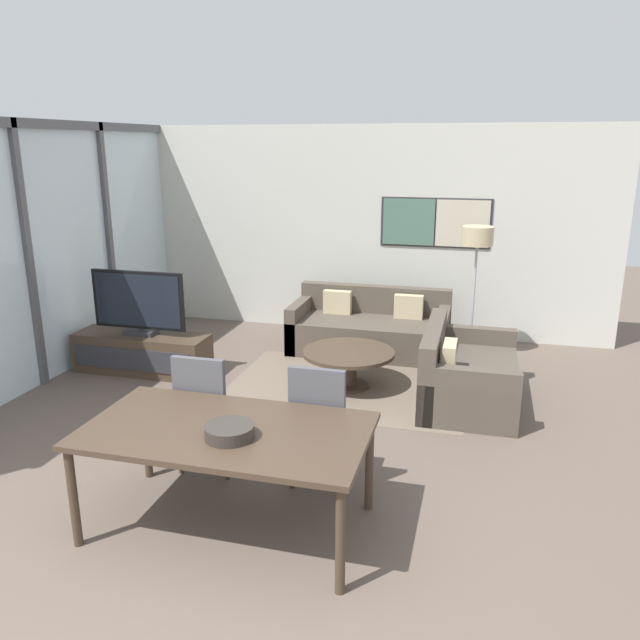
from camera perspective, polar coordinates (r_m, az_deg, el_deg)
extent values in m
plane|color=brown|center=(3.95, -16.33, -25.14)|extent=(24.00, 24.00, 0.00)
cube|color=silver|center=(8.61, 3.36, 8.13)|extent=(6.83, 0.06, 2.80)
cube|color=#2D2D33|center=(8.41, 10.51, 8.74)|extent=(1.44, 0.01, 0.65)
cube|color=#4C7060|center=(8.44, 8.11, 8.87)|extent=(0.68, 0.02, 0.61)
cube|color=beige|center=(8.38, 12.91, 8.59)|extent=(0.68, 0.02, 0.61)
cube|color=silver|center=(7.22, -25.29, 5.15)|extent=(0.02, 5.87, 2.80)
cube|color=#515156|center=(7.11, -26.42, 15.87)|extent=(0.07, 5.87, 0.10)
cube|color=#515156|center=(7.20, -25.11, 5.14)|extent=(0.07, 0.08, 2.80)
cube|color=#515156|center=(8.36, -18.74, 7.10)|extent=(0.07, 0.08, 2.80)
cube|color=#706051|center=(6.84, 2.59, -6.05)|extent=(2.54, 1.82, 0.01)
cube|color=#423326|center=(7.47, -15.91, -2.91)|extent=(1.56, 0.47, 0.45)
cube|color=#2D2D33|center=(7.28, -16.88, -3.50)|extent=(1.44, 0.01, 0.25)
cube|color=#2D2D33|center=(7.40, -16.06, -1.06)|extent=(0.36, 0.20, 0.05)
cube|color=#2D2D33|center=(7.38, -16.10, -0.58)|extent=(0.06, 0.03, 0.08)
cube|color=black|center=(7.30, -16.28, 1.77)|extent=(1.12, 0.04, 0.66)
cube|color=black|center=(7.28, -16.38, 1.72)|extent=(1.04, 0.01, 0.60)
cube|color=#51473D|center=(7.90, 4.51, -1.45)|extent=(1.96, 0.92, 0.42)
cube|color=#51473D|center=(8.21, 5.02, 0.50)|extent=(1.96, 0.16, 0.77)
cube|color=#51473D|center=(8.08, -1.83, -0.35)|extent=(0.14, 0.92, 0.60)
cube|color=#51473D|center=(7.77, 11.13, -1.30)|extent=(0.14, 0.92, 0.60)
cube|color=#C6B289|center=(8.08, 1.61, 1.65)|extent=(0.36, 0.12, 0.30)
cube|color=#C6B289|center=(7.93, 8.11, 1.21)|extent=(0.36, 0.12, 0.30)
cube|color=#51473D|center=(6.56, 13.51, -5.55)|extent=(0.92, 1.50, 0.42)
cube|color=#51473D|center=(6.51, 10.26, -3.85)|extent=(0.16, 1.50, 0.77)
cube|color=#51473D|center=(5.89, 13.35, -7.09)|extent=(0.92, 0.14, 0.60)
cube|color=#51473D|center=(7.17, 13.73, -2.94)|extent=(0.92, 0.14, 0.60)
cube|color=#C6B289|center=(6.12, 11.75, -3.39)|extent=(0.12, 0.36, 0.30)
cylinder|color=#423326|center=(6.83, 2.59, -5.97)|extent=(0.45, 0.45, 0.03)
cylinder|color=#423326|center=(6.77, 2.61, -4.64)|extent=(0.18, 0.18, 0.37)
cylinder|color=#423326|center=(6.70, 2.63, -3.01)|extent=(0.99, 0.99, 0.04)
cube|color=#423326|center=(4.24, -8.56, -9.98)|extent=(1.89, 1.03, 0.04)
cylinder|color=#423326|center=(4.48, -21.63, -14.87)|extent=(0.06, 0.06, 0.70)
cylinder|color=#423326|center=(3.80, 1.87, -19.54)|extent=(0.06, 0.06, 0.70)
cylinder|color=#423326|center=(5.14, -15.60, -10.17)|extent=(0.06, 0.06, 0.70)
cylinder|color=#423326|center=(4.57, 4.54, -13.06)|extent=(0.06, 0.06, 0.70)
cube|color=#4C4C51|center=(5.17, -9.83, -8.76)|extent=(0.46, 0.46, 0.06)
cube|color=#4C4C51|center=(4.89, -11.00, -6.47)|extent=(0.42, 0.05, 0.55)
cylinder|color=#423326|center=(5.19, -12.69, -11.58)|extent=(0.04, 0.04, 0.39)
cylinder|color=#423326|center=(5.03, -8.55, -12.28)|extent=(0.04, 0.04, 0.39)
cylinder|color=#423326|center=(5.51, -10.77, -9.79)|extent=(0.04, 0.04, 0.39)
cylinder|color=#423326|center=(5.36, -6.85, -10.37)|extent=(0.04, 0.04, 0.39)
cube|color=#4C4C51|center=(4.90, 0.34, -9.99)|extent=(0.46, 0.46, 0.06)
cube|color=#4C4C51|center=(4.59, -0.30, -7.67)|extent=(0.42, 0.05, 0.55)
cylinder|color=#423326|center=(4.88, -2.60, -13.08)|extent=(0.04, 0.04, 0.39)
cylinder|color=#423326|center=(4.79, 2.11, -13.68)|extent=(0.04, 0.04, 0.39)
cylinder|color=#423326|center=(5.22, -1.27, -11.04)|extent=(0.04, 0.04, 0.39)
cylinder|color=#423326|center=(5.13, 3.12, -11.54)|extent=(0.04, 0.04, 0.39)
cylinder|color=#332D28|center=(4.08, -8.27, -10.05)|extent=(0.32, 0.32, 0.09)
torus|color=#332D28|center=(4.06, -8.29, -9.61)|extent=(0.32, 0.32, 0.02)
cylinder|color=#2D2D33|center=(7.86, 13.49, -3.45)|extent=(0.28, 0.28, 0.02)
cylinder|color=#B7B7BC|center=(7.67, 13.82, 1.53)|extent=(0.03, 0.03, 1.39)
cylinder|color=#C6B289|center=(7.51, 14.23, 7.47)|extent=(0.36, 0.36, 0.22)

